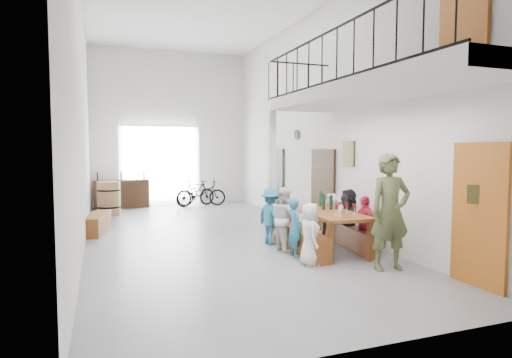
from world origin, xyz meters
name	(u,v)px	position (x,y,z in m)	size (l,w,h in m)	color
floor	(213,236)	(0.00, 0.00, 0.00)	(12.00, 12.00, 0.00)	slate
room_walls	(212,80)	(0.00, 0.00, 3.55)	(12.00, 12.00, 12.00)	silver
gateway_portal	(160,166)	(-0.40, 5.94, 1.40)	(2.80, 0.08, 2.80)	white
right_wall_decor	(360,161)	(2.70, -1.87, 1.74)	(0.07, 8.28, 5.07)	#9C5017
balcony	(367,94)	(1.98, -3.13, 2.96)	(1.52, 5.62, 4.00)	silver
tasting_table	(327,215)	(1.75, -2.18, 0.71)	(1.08, 2.30, 0.79)	brown
bench_inner	(300,241)	(1.18, -2.16, 0.23)	(0.32, 2.02, 0.47)	brown
bench_wall	(351,237)	(2.33, -2.15, 0.22)	(0.25, 1.92, 0.44)	brown
tableware	(332,204)	(1.87, -2.15, 0.92)	(0.54, 1.53, 0.35)	black
side_bench	(98,223)	(-2.50, 1.29, 0.22)	(0.35, 1.59, 0.45)	brown
oak_barrel	(109,198)	(-2.19, 4.08, 0.51)	(0.69, 0.69, 1.02)	#9C7144
serving_counter	(122,194)	(-1.75, 5.65, 0.48)	(1.80, 0.50, 0.95)	#331F11
counter_bottles	(121,176)	(-1.75, 5.62, 1.09)	(1.56, 0.09, 0.28)	black
guest_left_a	(310,234)	(0.96, -3.01, 0.54)	(0.52, 0.34, 1.07)	silver
guest_left_b	(295,227)	(0.96, -2.40, 0.55)	(0.40, 0.26, 1.10)	teal
guest_left_c	(285,219)	(0.99, -1.86, 0.63)	(0.61, 0.47, 1.25)	silver
guest_left_d	(271,216)	(0.94, -1.26, 0.59)	(0.76, 0.44, 1.18)	teal
guest_right_a	(364,225)	(2.32, -2.64, 0.56)	(0.65, 0.27, 1.11)	red
guest_right_b	(348,218)	(2.35, -2.00, 0.59)	(1.10, 0.35, 1.19)	black
guest_right_c	(332,217)	(2.33, -1.38, 0.52)	(0.51, 0.33, 1.04)	silver
host_standing	(390,212)	(2.06, -3.73, 0.97)	(0.70, 0.46, 1.93)	#48512D
potted_plant	(294,215)	(2.45, 0.84, 0.24)	(0.43, 0.38, 0.48)	#1F5522
bicycle_near	(201,193)	(0.92, 5.23, 0.45)	(0.59, 1.70, 0.89)	black
bicycle_far	(196,193)	(0.71, 5.21, 0.46)	(0.44, 1.54, 0.93)	black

